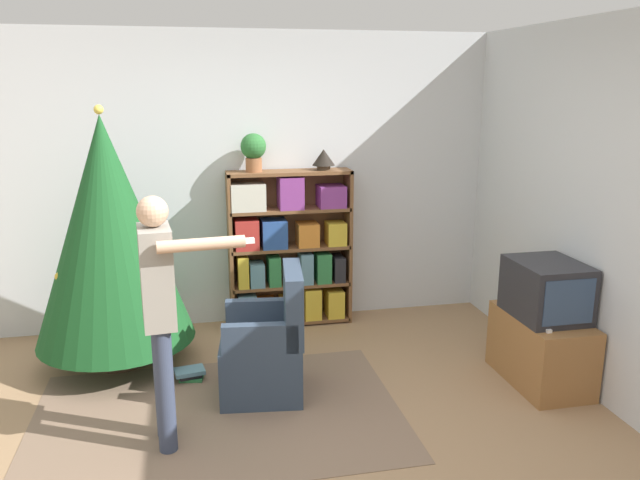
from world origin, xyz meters
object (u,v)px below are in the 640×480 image
at_px(bookshelf, 288,251).
at_px(potted_plant, 253,150).
at_px(armchair, 267,351).
at_px(christmas_tree, 109,232).
at_px(television, 547,290).
at_px(standing_person, 160,303).
at_px(table_lamp, 324,158).

xyz_separation_m(bookshelf, potted_plant, (-0.29, 0.01, 0.91)).
height_order(bookshelf, armchair, bookshelf).
relative_size(christmas_tree, armchair, 2.18).
distance_m(television, potted_plant, 2.61).
relative_size(bookshelf, television, 2.52).
bearing_deg(bookshelf, standing_person, -120.03).
bearing_deg(standing_person, television, 89.96).
bearing_deg(armchair, potted_plant, -176.38).
bearing_deg(television, table_lamp, 130.07).
bearing_deg(standing_person, table_lamp, 137.30).
distance_m(bookshelf, potted_plant, 0.96).
relative_size(christmas_tree, potted_plant, 6.09).
xyz_separation_m(bookshelf, table_lamp, (0.32, 0.01, 0.82)).
distance_m(potted_plant, table_lamp, 0.62).
height_order(television, armchair, television).
bearing_deg(armchair, television, 89.93).
bearing_deg(armchair, standing_person, -46.42).
xyz_separation_m(bookshelf, christmas_tree, (-1.45, -0.59, 0.38)).
bearing_deg(table_lamp, television, -49.93).
bearing_deg(armchair, bookshelf, 171.15).
distance_m(television, armchair, 2.04).
bearing_deg(television, bookshelf, 136.55).
bearing_deg(christmas_tree, standing_person, -71.41).
relative_size(potted_plant, table_lamp, 1.64).
xyz_separation_m(christmas_tree, table_lamp, (1.77, 0.60, 0.44)).
relative_size(armchair, potted_plant, 2.80).
bearing_deg(christmas_tree, armchair, -33.05).
xyz_separation_m(standing_person, table_lamp, (1.36, 1.81, 0.60)).
distance_m(television, christmas_tree, 3.23).
relative_size(armchair, standing_person, 0.60).
bearing_deg(standing_person, bookshelf, 144.31).
bearing_deg(christmas_tree, potted_plant, 27.41).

